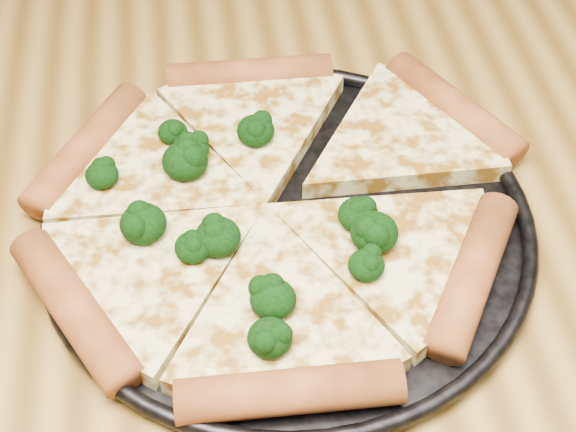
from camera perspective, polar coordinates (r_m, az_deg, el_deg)
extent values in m
cube|color=olive|center=(0.61, -3.16, -2.36)|extent=(1.20, 0.90, 0.04)
cylinder|color=black|center=(0.59, 0.00, -0.85)|extent=(0.33, 0.33, 0.01)
torus|color=black|center=(0.58, 0.00, -0.40)|extent=(0.34, 0.34, 0.01)
cylinder|color=#A25928|center=(0.67, 11.05, 7.16)|extent=(0.09, 0.13, 0.03)
cylinder|color=#A25928|center=(0.69, -2.57, 9.46)|extent=(0.13, 0.03, 0.03)
cylinder|color=#A25928|center=(0.64, -13.36, 4.46)|extent=(0.09, 0.13, 0.03)
cylinder|color=#A25928|center=(0.54, -14.12, -6.02)|extent=(0.09, 0.13, 0.03)
cylinder|color=#A25928|center=(0.50, 0.11, -11.69)|extent=(0.13, 0.03, 0.03)
cylinder|color=#A25928|center=(0.56, 12.28, -3.80)|extent=(0.09, 0.13, 0.03)
ellipsoid|color=black|center=(0.55, -4.72, -1.41)|extent=(0.03, 0.03, 0.02)
ellipsoid|color=black|center=(0.55, 5.80, -1.11)|extent=(0.03, 0.03, 0.02)
ellipsoid|color=black|center=(0.50, -1.22, -8.16)|extent=(0.03, 0.03, 0.02)
ellipsoid|color=black|center=(0.54, 5.28, -3.29)|extent=(0.02, 0.02, 0.02)
ellipsoid|color=black|center=(0.63, -7.73, 5.61)|extent=(0.02, 0.02, 0.02)
ellipsoid|color=black|center=(0.56, -9.68, -0.50)|extent=(0.03, 0.03, 0.02)
ellipsoid|color=black|center=(0.52, -1.01, -5.59)|extent=(0.03, 0.03, 0.02)
ellipsoid|color=black|center=(0.60, -6.91, 3.69)|extent=(0.03, 0.03, 0.02)
ellipsoid|color=black|center=(0.60, -12.37, 2.72)|extent=(0.02, 0.02, 0.02)
ellipsoid|color=black|center=(0.62, -2.18, 5.74)|extent=(0.03, 0.03, 0.02)
ellipsoid|color=black|center=(0.57, 4.72, 0.10)|extent=(0.03, 0.03, 0.02)
ellipsoid|color=black|center=(0.55, -6.40, -2.08)|extent=(0.02, 0.02, 0.02)
ellipsoid|color=black|center=(0.61, -6.52, 4.53)|extent=(0.03, 0.03, 0.02)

